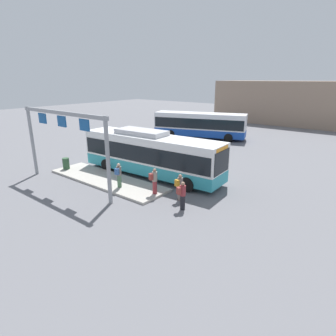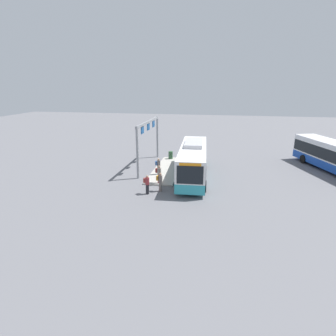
# 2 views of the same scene
# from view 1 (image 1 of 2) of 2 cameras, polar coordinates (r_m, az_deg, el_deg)

# --- Properties ---
(ground_plane) EXTENTS (120.00, 120.00, 0.00)m
(ground_plane) POSITION_cam_1_polar(r_m,az_deg,el_deg) (21.78, -3.43, -1.50)
(ground_plane) COLOR slate
(platform_curb) EXTENTS (10.00, 2.80, 0.16)m
(platform_curb) POSITION_cam_1_polar(r_m,az_deg,el_deg) (21.07, -12.35, -2.33)
(platform_curb) COLOR #B2ADA3
(platform_curb) RESTS_ON ground
(bus_main) EXTENTS (11.68, 3.22, 3.46)m
(bus_main) POSITION_cam_1_polar(r_m,az_deg,el_deg) (21.26, -3.54, 3.12)
(bus_main) COLOR teal
(bus_main) RESTS_ON ground
(bus_background_left) EXTENTS (11.35, 5.91, 3.10)m
(bus_background_left) POSITION_cam_1_polar(r_m,az_deg,el_deg) (35.51, 6.43, 8.88)
(bus_background_left) COLOR #1947AD
(bus_background_left) RESTS_ON ground
(person_boarding) EXTENTS (0.51, 0.60, 1.67)m
(person_boarding) POSITION_cam_1_polar(r_m,az_deg,el_deg) (15.93, 2.90, -5.45)
(person_boarding) COLOR black
(person_boarding) RESTS_ON ground
(person_waiting_near) EXTENTS (0.39, 0.56, 1.67)m
(person_waiting_near) POSITION_cam_1_polar(r_m,az_deg,el_deg) (17.10, 2.39, -3.79)
(person_waiting_near) COLOR slate
(person_waiting_near) RESTS_ON ground
(person_waiting_mid) EXTENTS (0.47, 0.60, 1.67)m
(person_waiting_mid) POSITION_cam_1_polar(r_m,az_deg,el_deg) (17.66, -2.80, -2.53)
(person_waiting_mid) COLOR maroon
(person_waiting_mid) RESTS_ON platform_curb
(person_waiting_far) EXTENTS (0.47, 0.59, 1.67)m
(person_waiting_far) POSITION_cam_1_polar(r_m,az_deg,el_deg) (18.95, -9.92, -1.35)
(person_waiting_far) COLOR #476B4C
(person_waiting_far) RESTS_ON platform_curb
(platform_sign_gantry) EXTENTS (9.09, 0.24, 5.20)m
(platform_sign_gantry) POSITION_cam_1_polar(r_m,az_deg,el_deg) (19.73, -20.44, 6.65)
(platform_sign_gantry) COLOR gray
(platform_sign_gantry) RESTS_ON ground
(station_building) EXTENTS (24.71, 8.00, 6.74)m
(station_building) POSITION_cam_1_polar(r_m,az_deg,el_deg) (51.08, 24.14, 11.94)
(station_building) COLOR gray
(station_building) RESTS_ON ground
(trash_bin) EXTENTS (0.52, 0.52, 0.90)m
(trash_bin) POSITION_cam_1_polar(r_m,az_deg,el_deg) (24.09, -19.92, 0.86)
(trash_bin) COLOR #2D5133
(trash_bin) RESTS_ON platform_curb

